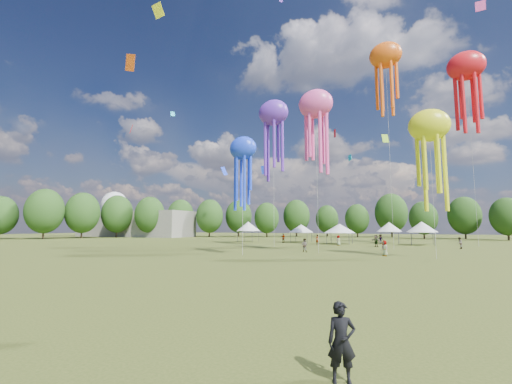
% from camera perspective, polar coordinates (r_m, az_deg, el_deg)
% --- Properties ---
extents(ground, '(300.00, 300.00, 0.00)m').
position_cam_1_polar(ground, '(13.43, -17.39, -19.11)').
color(ground, '#384416').
rests_on(ground, ground).
extents(observer_main, '(0.67, 0.55, 1.57)m').
position_cam_1_polar(observer_main, '(7.48, 14.64, -23.84)').
color(observer_main, black).
rests_on(observer_main, ground).
extents(spectator_near, '(0.85, 0.68, 1.65)m').
position_cam_1_polar(spectator_near, '(41.56, 8.41, -9.16)').
color(spectator_near, gray).
rests_on(spectator_near, ground).
extents(spectators_far, '(29.75, 28.66, 1.86)m').
position_cam_1_polar(spectators_far, '(56.58, 18.04, -8.05)').
color(spectators_far, gray).
rests_on(spectators_far, ground).
extents(festival_tents, '(37.31, 11.67, 4.20)m').
position_cam_1_polar(festival_tents, '(65.05, 13.66, -6.01)').
color(festival_tents, '#47474C').
rests_on(festival_tents, ground).
extents(show_kites, '(34.63, 32.80, 32.47)m').
position_cam_1_polar(show_kites, '(53.28, 20.67, 14.24)').
color(show_kites, '#FF4BA5').
rests_on(show_kites, ground).
extents(small_kites, '(73.40, 64.96, 44.41)m').
position_cam_1_polar(small_kites, '(58.55, 12.82, 22.00)').
color(small_kites, '#FF4BA5').
rests_on(small_kites, ground).
extents(treeline, '(201.57, 95.24, 13.43)m').
position_cam_1_polar(treeline, '(73.50, 14.54, -3.21)').
color(treeline, '#38281C').
rests_on(treeline, ground).
extents(hangar, '(40.00, 12.00, 8.00)m').
position_cam_1_polar(hangar, '(114.87, -20.34, -5.27)').
color(hangar, gray).
rests_on(hangar, ground).
extents(radome, '(9.00, 9.00, 16.00)m').
position_cam_1_polar(radome, '(130.75, -23.40, -2.58)').
color(radome, white).
rests_on(radome, ground).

